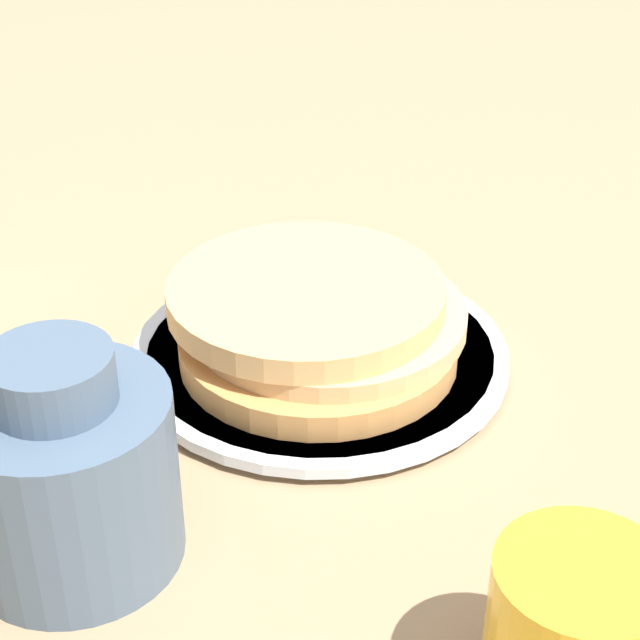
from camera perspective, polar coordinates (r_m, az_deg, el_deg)
The scene contains 5 objects.
ground_plane at distance 0.65m, azimuth 0.69°, elevation -3.63°, with size 4.00×4.00×0.00m, color #9E7F5B.
plate at distance 0.67m, azimuth 0.00°, elevation -1.90°, with size 0.23×0.23×0.01m.
pancake_stack at distance 0.65m, azimuth -0.07°, elevation 0.05°, with size 0.18×0.18×0.04m.
juice_glass at distance 0.46m, azimuth 13.42°, elevation -16.09°, with size 0.07×0.07×0.08m.
cream_jug at distance 0.52m, azimuth -13.41°, elevation -7.86°, with size 0.11×0.11×0.12m.
Camera 1 is at (0.27, 0.46, 0.37)m, focal length 60.00 mm.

